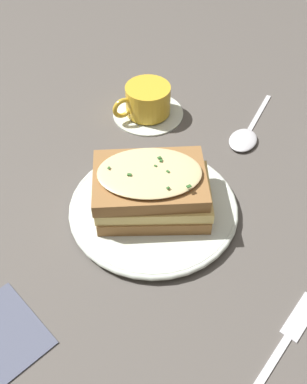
# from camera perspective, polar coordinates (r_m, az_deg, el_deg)

# --- Properties ---
(ground_plane) EXTENTS (2.40, 2.40, 0.00)m
(ground_plane) POSITION_cam_1_polar(r_m,az_deg,el_deg) (0.63, 1.30, -3.75)
(ground_plane) COLOR #514C47
(dinner_plate) EXTENTS (0.24, 0.24, 0.01)m
(dinner_plate) POSITION_cam_1_polar(r_m,az_deg,el_deg) (0.64, 0.00, -2.04)
(dinner_plate) COLOR silver
(dinner_plate) RESTS_ON ground_plane
(sandwich) EXTENTS (0.18, 0.16, 0.07)m
(sandwich) POSITION_cam_1_polar(r_m,az_deg,el_deg) (0.61, -0.21, 0.41)
(sandwich) COLOR olive
(sandwich) RESTS_ON dinner_plate
(teacup_with_saucer) EXTENTS (0.13, 0.12, 0.06)m
(teacup_with_saucer) POSITION_cam_1_polar(r_m,az_deg,el_deg) (0.79, -0.79, 11.30)
(teacup_with_saucer) COLOR silver
(teacup_with_saucer) RESTS_ON ground_plane
(fork) EXTENTS (0.16, 0.10, 0.00)m
(fork) POSITION_cam_1_polar(r_m,az_deg,el_deg) (0.56, 16.74, -17.19)
(fork) COLOR silver
(fork) RESTS_ON ground_plane
(spoon) EXTENTS (0.15, 0.14, 0.01)m
(spoon) POSITION_cam_1_polar(r_m,az_deg,el_deg) (0.77, 11.53, 6.87)
(spoon) COLOR silver
(spoon) RESTS_ON ground_plane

